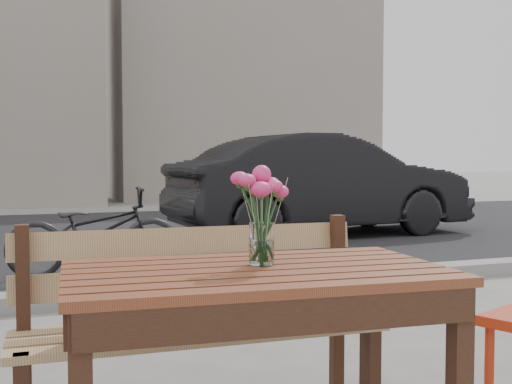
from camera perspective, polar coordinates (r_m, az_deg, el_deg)
street at (r=6.84m, az=-13.16°, el=-5.65°), size 30.00×8.12×0.12m
backdrop_buildings at (r=16.27m, az=-17.06°, el=11.90°), size 15.50×4.00×8.00m
main_table at (r=2.01m, az=0.03°, el=-10.07°), size 1.20×0.76×0.71m
main_bench at (r=2.45m, az=-5.29°, el=-9.83°), size 1.36×0.45×0.83m
main_vase at (r=2.02m, az=0.50°, el=-0.99°), size 0.17×0.17×0.31m
parked_car at (r=8.81m, az=5.77°, el=0.61°), size 4.23×1.72×1.37m
bicycle at (r=5.87m, az=-14.18°, el=-3.47°), size 1.54×0.64×0.79m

